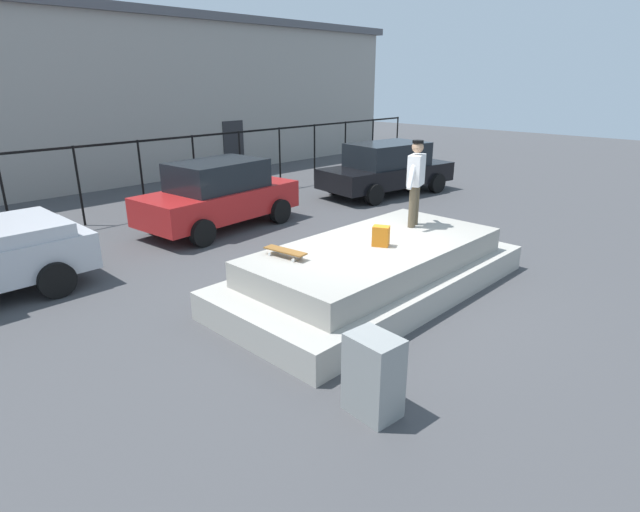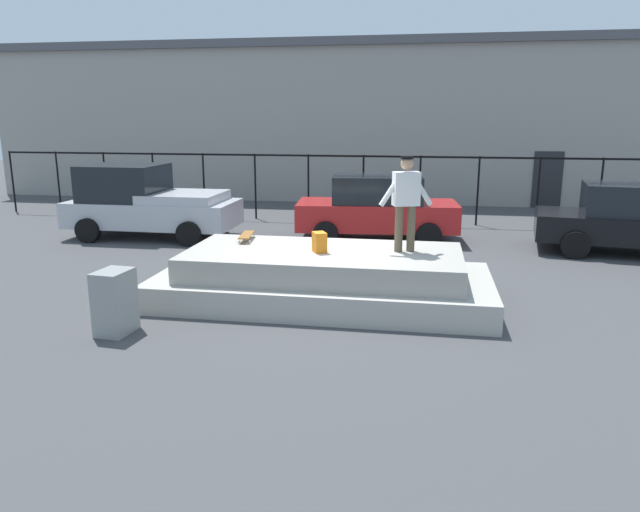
# 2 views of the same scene
# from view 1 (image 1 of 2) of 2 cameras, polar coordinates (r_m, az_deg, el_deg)

# --- Properties ---
(ground_plane) EXTENTS (60.00, 60.00, 0.00)m
(ground_plane) POSITION_cam_1_polar(r_m,az_deg,el_deg) (9.32, 4.67, -3.83)
(ground_plane) COLOR #424244
(concrete_ledge) EXTENTS (5.87, 2.78, 0.90)m
(concrete_ledge) POSITION_cam_1_polar(r_m,az_deg,el_deg) (9.15, 6.23, -1.56)
(concrete_ledge) COLOR #ADA89E
(concrete_ledge) RESTS_ON ground_plane
(skateboarder) EXTENTS (0.93, 0.39, 1.65)m
(skateboarder) POSITION_cam_1_polar(r_m,az_deg,el_deg) (9.98, 10.67, 8.65)
(skateboarder) COLOR brown
(skateboarder) RESTS_ON concrete_ledge
(skateboard) EXTENTS (0.30, 0.79, 0.12)m
(skateboard) POSITION_cam_1_polar(r_m,az_deg,el_deg) (8.25, -3.92, 0.55)
(skateboard) COLOR brown
(skateboard) RESTS_ON concrete_ledge
(backpack) EXTENTS (0.30, 0.34, 0.35)m
(backpack) POSITION_cam_1_polar(r_m,az_deg,el_deg) (8.83, 6.84, 2.23)
(backpack) COLOR orange
(backpack) RESTS_ON concrete_ledge
(car_red_sedan_mid) EXTENTS (4.28, 2.27, 1.71)m
(car_red_sedan_mid) POSITION_cam_1_polar(r_m,az_deg,el_deg) (13.20, -11.27, 6.78)
(car_red_sedan_mid) COLOR #B21E1E
(car_red_sedan_mid) RESTS_ON ground_plane
(car_black_sedan_far) EXTENTS (4.84, 2.58, 1.67)m
(car_black_sedan_far) POSITION_cam_1_polar(r_m,az_deg,el_deg) (17.09, 7.52, 9.74)
(car_black_sedan_far) COLOR black
(car_black_sedan_far) RESTS_ON ground_plane
(utility_box) EXTENTS (0.49, 0.64, 0.97)m
(utility_box) POSITION_cam_1_polar(r_m,az_deg,el_deg) (5.92, 6.00, -13.18)
(utility_box) COLOR gray
(utility_box) RESTS_ON ground_plane
(fence_row) EXTENTS (24.06, 0.06, 2.06)m
(fence_row) POSITION_cam_1_polar(r_m,az_deg,el_deg) (15.10, -19.50, 9.55)
(fence_row) COLOR black
(fence_row) RESTS_ON ground_plane
(warehouse_building) EXTENTS (31.36, 7.41, 5.98)m
(warehouse_building) POSITION_cam_1_polar(r_m,az_deg,el_deg) (21.93, -29.38, 15.28)
(warehouse_building) COLOR gray
(warehouse_building) RESTS_ON ground_plane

